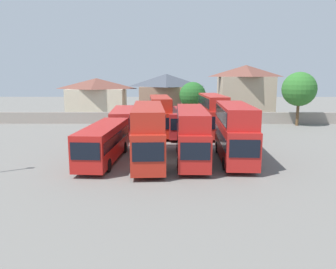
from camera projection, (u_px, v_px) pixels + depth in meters
ground at (169, 129)px, 47.68m from camera, size 140.00×140.00×0.00m
depot_boundary_wall at (169, 118)px, 52.88m from camera, size 56.00×0.50×1.80m
bus_1 at (104, 141)px, 29.71m from camera, size 3.14×10.97×3.26m
bus_2 at (148, 130)px, 29.41m from camera, size 3.31×11.93×5.01m
bus_3 at (192, 132)px, 29.75m from camera, size 2.72×11.08×4.68m
bus_4 at (235, 130)px, 29.76m from camera, size 3.06×10.21×5.06m
bus_5 at (122, 120)px, 42.95m from camera, size 3.31×11.20×3.32m
bus_6 at (160, 113)px, 42.92m from camera, size 3.22×10.36×4.89m
bus_7 at (178, 121)px, 42.51m from camera, size 2.66×10.42×3.28m
bus_8 at (213, 113)px, 42.52m from camera, size 2.86×10.48×5.14m
house_terrace_left at (97, 97)px, 61.10m from camera, size 10.67×6.54×7.04m
house_terrace_centre at (166, 95)px, 60.11m from camera, size 9.74×7.64×7.81m
house_terrace_right at (245, 91)px, 60.41m from camera, size 9.76×7.15×9.36m
tree_left_of_lot at (299, 89)px, 49.98m from camera, size 5.11×5.11×8.09m
tree_behind_wall at (193, 95)px, 54.71m from camera, size 4.35×4.35×6.51m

